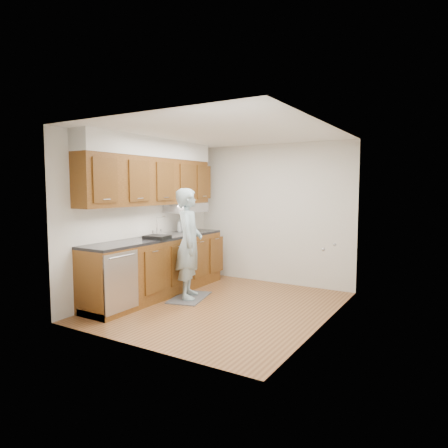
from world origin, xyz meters
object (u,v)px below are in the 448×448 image
object	(u,v)px
person	(189,236)
soap_bottle_b	(190,227)
soap_bottle_c	(191,227)
soda_can	(190,229)
dish_rack	(157,237)
steel_can	(192,231)
soap_bottle_a	(180,225)

from	to	relation	value
person	soap_bottle_b	size ratio (longest dim) A/B	10.60
soap_bottle_c	soda_can	world-z (taller)	soap_bottle_c
soap_bottle_c	soda_can	xyz separation A→B (m)	(0.08, -0.16, -0.03)
soap_bottle_b	person	bearing A→B (deg)	-55.67
dish_rack	steel_can	bearing A→B (deg)	77.49
soda_can	steel_can	size ratio (longest dim) A/B	1.16
person	soda_can	xyz separation A→B (m)	(-0.45, 0.65, 0.02)
soap_bottle_b	steel_can	bearing A→B (deg)	-49.06
person	soda_can	distance (m)	0.79
dish_rack	soap_bottle_a	bearing A→B (deg)	99.55
soap_bottle_b	dish_rack	xyz separation A→B (m)	(0.10, -1.01, -0.06)
soap_bottle_a	steel_can	world-z (taller)	soap_bottle_a
soap_bottle_a	dish_rack	size ratio (longest dim) A/B	0.70
soap_bottle_a	soap_bottle_b	xyz separation A→B (m)	(0.20, 0.04, -0.03)
soap_bottle_a	soda_can	bearing A→B (deg)	-8.33
soap_bottle_c	steel_can	bearing A→B (deg)	-53.07
steel_can	soap_bottle_c	bearing A→B (deg)	126.93
person	soap_bottle_b	world-z (taller)	person
person	steel_can	size ratio (longest dim) A/B	18.35
soda_can	dish_rack	distance (m)	0.93
steel_can	person	bearing A→B (deg)	-58.31
steel_can	dish_rack	size ratio (longest dim) A/B	0.30
person	soap_bottle_b	xyz separation A→B (m)	(-0.49, 0.72, 0.05)
person	soap_bottle_c	world-z (taller)	person
soap_bottle_a	dish_rack	bearing A→B (deg)	-72.74
soap_bottle_b	dish_rack	size ratio (longest dim) A/B	0.52
dish_rack	person	bearing A→B (deg)	27.73
steel_can	dish_rack	world-z (taller)	steel_can
soap_bottle_a	soda_can	size ratio (longest dim) A/B	2.04
soda_can	soap_bottle_a	bearing A→B (deg)	171.67
soap_bottle_a	steel_can	distance (m)	0.41
soap_bottle_b	soda_can	bearing A→B (deg)	-60.03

